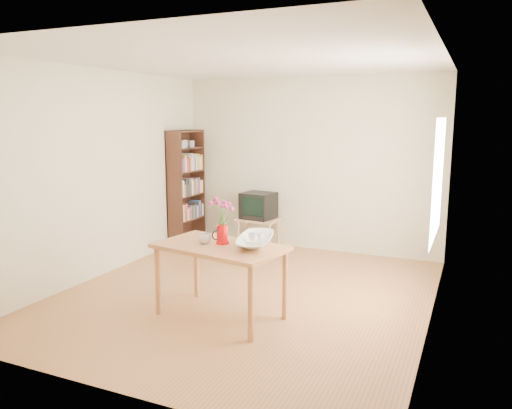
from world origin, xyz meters
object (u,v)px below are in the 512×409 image
at_px(mug, 205,238).
at_px(bowl, 255,221).
at_px(table, 220,254).
at_px(pitcher, 222,235).
at_px(television, 259,205).

relative_size(mug, bowl, 0.26).
bearing_deg(bowl, table, -150.34).
relative_size(table, mug, 10.69).
distance_m(pitcher, mug, 0.18).
distance_m(table, television, 2.76).
bearing_deg(television, bowl, -59.64).
xyz_separation_m(mug, television, (-0.57, 2.65, -0.14)).
xyz_separation_m(table, bowl, (0.31, 0.18, 0.33)).
xyz_separation_m(pitcher, mug, (-0.17, -0.06, -0.04)).
bearing_deg(table, mug, -170.85).
bearing_deg(television, pitcher, -66.74).
bearing_deg(mug, table, 173.11).
bearing_deg(mug, television, -84.09).
bearing_deg(table, television, 115.42).
bearing_deg(pitcher, table, -54.53).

